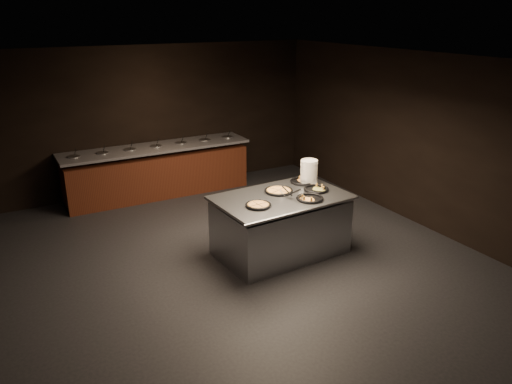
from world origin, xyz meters
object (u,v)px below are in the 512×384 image
Objects in this scene: pan_cheese_whole at (279,191)px; plate_stack at (309,172)px; pan_veggie_whole at (258,205)px; serving_counter at (281,226)px.

plate_stack is at bearing 11.53° from pan_cheese_whole.
plate_stack is at bearing 22.53° from pan_veggie_whole.
pan_veggie_whole is at bearing -157.47° from plate_stack.
serving_counter is 0.73m from pan_veggie_whole.
serving_counter is at bearing 21.43° from pan_veggie_whole.
plate_stack is at bearing 19.81° from serving_counter.
plate_stack is 0.67m from pan_cheese_whole.
serving_counter is at bearing -109.88° from pan_cheese_whole.
pan_cheese_whole is (-0.64, -0.13, -0.17)m from plate_stack.
pan_veggie_whole is 0.67m from pan_cheese_whole.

